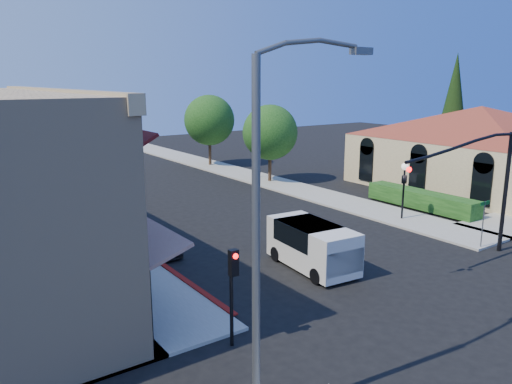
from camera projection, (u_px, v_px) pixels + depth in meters
ground at (425, 300)px, 19.54m from camera, size 120.00×120.00×0.00m
sidewalk_left at (35, 198)px, 36.15m from camera, size 3.50×50.00×0.12m
sidewalk_right at (237, 173)px, 45.97m from camera, size 3.50×50.00×0.12m
curb_red_strip at (174, 275)px, 22.05m from camera, size 0.25×10.00×0.06m
mission_building at (479, 139)px, 40.23m from camera, size 30.12×30.12×6.40m
hedge at (421, 209)px, 33.28m from camera, size 1.40×8.00×1.10m
conifer_far at (454, 102)px, 48.21m from camera, size 3.20×3.20×11.00m
street_tree_a at (270, 132)px, 41.10m from camera, size 4.56×4.56×6.48m
street_tree_b at (209, 120)px, 49.00m from camera, size 4.94×4.94×7.02m
signal_mast_arm at (483, 176)px, 23.12m from camera, size 8.01×0.39×6.00m
secondary_signal at (233, 280)px, 15.66m from camera, size 0.28×0.42×3.32m
cobra_streetlight at (268, 219)px, 11.65m from camera, size 3.60×0.25×9.31m
street_name_sign at (484, 217)px, 25.13m from camera, size 0.80×0.06×2.50m
lamppost_left_near at (136, 222)px, 20.55m from camera, size 0.44×0.44×3.57m
lamppost_left_far at (52, 172)px, 31.71m from camera, size 0.44×0.44×3.57m
lamppost_right_near at (404, 177)px, 30.09m from camera, size 0.44×0.44×3.57m
lamppost_right_far at (253, 148)px, 42.85m from camera, size 0.44×0.44×3.57m
white_van at (313, 243)px, 22.60m from camera, size 2.44×4.84×2.07m
parked_car_a at (160, 243)px, 24.70m from camera, size 1.43×3.29×1.11m
parked_car_b at (114, 214)px, 29.94m from camera, size 1.52×3.65×1.17m
parked_car_c at (101, 205)px, 31.88m from camera, size 1.95×4.19×1.19m
parked_car_d at (74, 189)px, 36.67m from camera, size 2.13×4.38×1.20m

